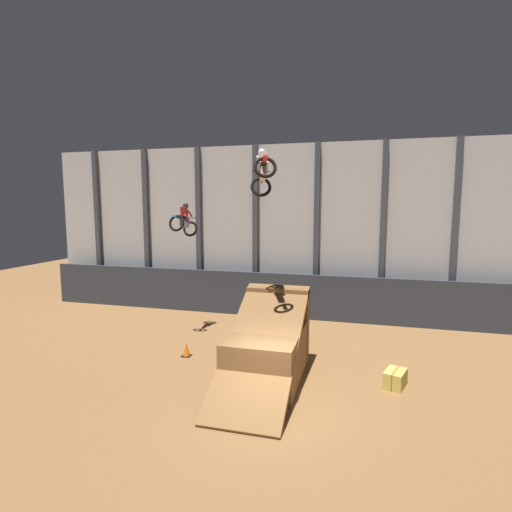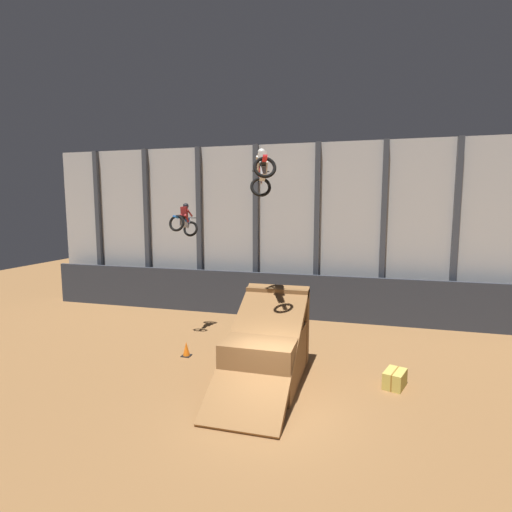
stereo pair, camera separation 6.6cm
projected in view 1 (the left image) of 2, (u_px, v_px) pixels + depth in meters
The scene contains 8 objects.
ground_plane at pixel (272, 409), 11.77m from camera, with size 60.00×60.00×0.00m, color olive.
arena_back_wall at pixel (317, 231), 21.44m from camera, with size 32.00×0.40×9.25m.
lower_barrier at pixel (313, 297), 20.87m from camera, with size 31.36×0.20×2.39m.
dirt_ramp at pixel (269, 348), 13.92m from camera, with size 2.37×5.49×3.05m.
rider_bike_left_air at pixel (184, 221), 18.02m from camera, with size 0.76×1.73×1.60m.
rider_bike_right_air at pixel (263, 171), 13.13m from camera, with size 1.27×1.82×1.66m.
traffic_cone_near_ramp at pixel (186, 349), 15.90m from camera, with size 0.36×0.36×0.58m.
hay_bale_trackside at pixel (395, 379), 13.21m from camera, with size 0.85×1.04×0.57m.
Camera 1 is at (2.44, -10.85, 5.98)m, focal length 28.00 mm.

